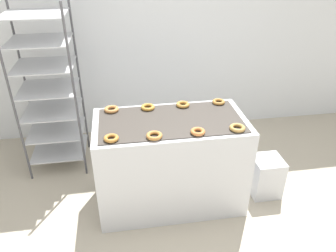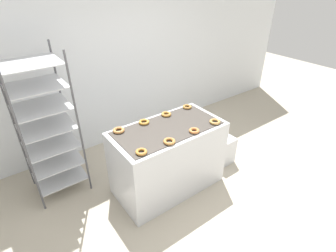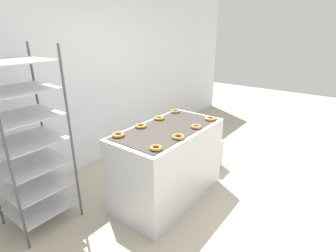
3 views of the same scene
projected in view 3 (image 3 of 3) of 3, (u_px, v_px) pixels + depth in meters
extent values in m
plane|color=#B2A893|center=(211.00, 215.00, 2.96)|extent=(14.00, 14.00, 0.00)
cube|color=silver|center=(82.00, 73.00, 3.67)|extent=(8.00, 0.05, 2.80)
cube|color=silver|center=(168.00, 164.00, 3.14)|extent=(1.38, 0.72, 0.91)
cube|color=#38332D|center=(168.00, 128.00, 2.98)|extent=(1.27, 0.63, 0.01)
cube|color=#262628|center=(208.00, 146.00, 3.18)|extent=(0.12, 0.07, 0.10)
cylinder|color=#4C4C51|center=(9.00, 162.00, 2.20)|extent=(0.02, 0.02, 1.86)
cylinder|color=#4C4C51|center=(71.00, 139.00, 2.64)|extent=(0.02, 0.02, 1.86)
cylinder|color=#4C4C51|center=(42.00, 128.00, 2.95)|extent=(0.02, 0.02, 1.86)
cube|color=#B7BABF|center=(41.00, 205.00, 2.84)|extent=(0.60, 0.55, 0.01)
cube|color=#B7BABF|center=(37.00, 185.00, 2.75)|extent=(0.60, 0.55, 0.01)
cube|color=#B7BABF|center=(33.00, 164.00, 2.66)|extent=(0.60, 0.55, 0.01)
cube|color=#B7BABF|center=(28.00, 141.00, 2.57)|extent=(0.60, 0.55, 0.01)
cube|color=#B7BABF|center=(23.00, 116.00, 2.48)|extent=(0.60, 0.55, 0.01)
cube|color=#B7BABF|center=(17.00, 90.00, 2.39)|extent=(0.60, 0.55, 0.01)
cube|color=#B7BABF|center=(12.00, 61.00, 2.30)|extent=(0.60, 0.55, 0.01)
cube|color=silver|center=(210.00, 154.00, 3.94)|extent=(0.29, 0.29, 0.42)
torus|color=#AC6F2E|center=(156.00, 148.00, 2.44)|extent=(0.12, 0.12, 0.03)
torus|color=#AB7237|center=(178.00, 137.00, 2.69)|extent=(0.13, 0.13, 0.03)
torus|color=#BA6E37|center=(196.00, 127.00, 2.97)|extent=(0.12, 0.12, 0.03)
torus|color=#AA7F41|center=(210.00, 119.00, 3.23)|extent=(0.13, 0.13, 0.03)
torus|color=#B97A40|center=(118.00, 135.00, 2.74)|extent=(0.14, 0.14, 0.03)
torus|color=#B47D2F|center=(141.00, 126.00, 2.99)|extent=(0.13, 0.13, 0.03)
torus|color=#B07A35|center=(159.00, 118.00, 3.24)|extent=(0.13, 0.13, 0.03)
torus|color=#A87334|center=(175.00, 111.00, 3.52)|extent=(0.12, 0.12, 0.03)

